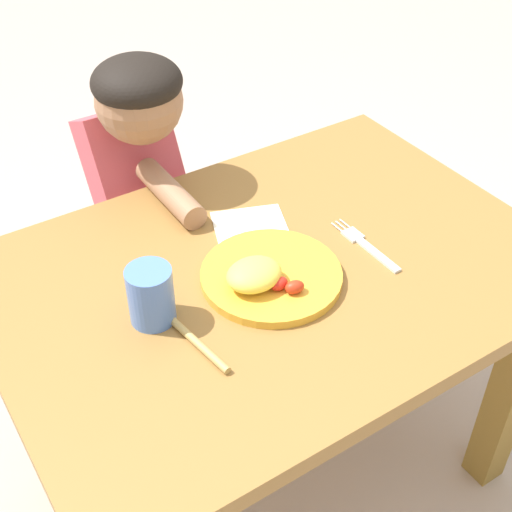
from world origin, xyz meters
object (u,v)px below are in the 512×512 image
Objects in this scene: plate at (267,276)px; fork at (366,246)px; person at (140,202)px; spoon at (175,322)px; drinking_cup at (152,297)px.

plate reaches higher than fork.
plate is at bearing 93.58° from person.
person is (0.16, 0.51, -0.11)m from spoon.
fork is at bearing -4.48° from plate.
drinking_cup is 0.11× the size of person.
fork is 0.42m from spoon.
plate is at bearing 85.20° from fork.
drinking_cup reaches higher than plate.
fork is 0.20× the size of person.
spoon is at bearing -55.46° from drinking_cup.
spoon is at bearing 88.27° from fork.
fork is 0.84× the size of spoon.
plate reaches higher than spoon.
drinking_cup is (-0.02, 0.03, 0.05)m from spoon.
person is (-0.25, 0.52, -0.11)m from fork.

